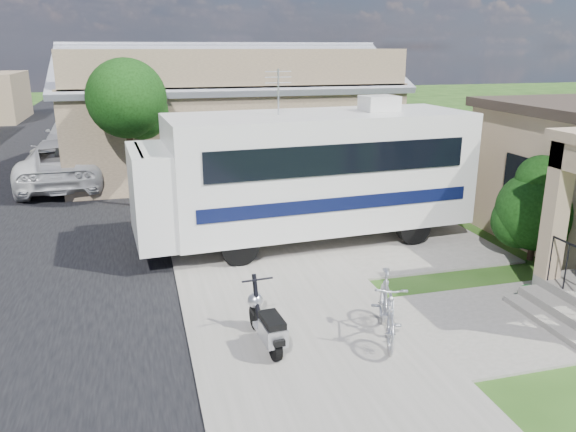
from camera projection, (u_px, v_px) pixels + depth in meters
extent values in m
plane|color=#1B3B0F|center=(348.00, 317.00, 10.52)|extent=(120.00, 120.00, 0.00)
cube|color=black|center=(15.00, 206.00, 17.88)|extent=(9.00, 80.00, 0.02)
cube|color=slate|center=(218.00, 192.00, 19.50)|extent=(4.00, 80.00, 0.06)
cube|color=slate|center=(340.00, 235.00, 15.04)|extent=(7.00, 6.00, 0.05)
cube|color=slate|center=(521.00, 321.00, 10.33)|extent=(4.00, 3.00, 0.05)
cube|color=black|center=(519.00, 180.00, 13.89)|extent=(0.04, 1.10, 1.20)
cube|color=slate|center=(565.00, 317.00, 10.19)|extent=(0.40, 2.16, 0.32)
cube|color=slate|center=(548.00, 323.00, 10.13)|extent=(0.35, 2.16, 0.16)
cube|color=#866F55|center=(556.00, 211.00, 10.74)|extent=(0.35, 0.35, 2.70)
cube|color=brown|center=(227.00, 125.00, 22.93)|extent=(12.00, 8.00, 3.60)
cube|color=slate|center=(233.00, 67.00, 20.41)|extent=(12.50, 4.40, 1.78)
cube|color=slate|center=(217.00, 64.00, 24.10)|extent=(12.50, 4.40, 1.78)
cube|color=slate|center=(224.00, 47.00, 22.05)|extent=(12.50, 0.50, 0.22)
cube|color=brown|center=(243.00, 69.00, 18.65)|extent=(11.76, 0.20, 1.30)
cylinder|color=black|center=(131.00, 157.00, 17.43)|extent=(0.20, 0.20, 3.15)
sphere|color=black|center=(126.00, 98.00, 16.91)|extent=(2.40, 2.40, 2.40)
sphere|color=black|center=(141.00, 112.00, 17.32)|extent=(1.68, 1.68, 1.68)
cylinder|color=black|center=(131.00, 117.00, 26.65)|extent=(0.20, 0.20, 3.29)
sphere|color=black|center=(127.00, 77.00, 26.11)|extent=(2.40, 2.40, 2.40)
sphere|color=black|center=(137.00, 87.00, 26.53)|extent=(1.68, 1.68, 1.68)
cylinder|color=black|center=(131.00, 103.00, 35.01)|extent=(0.20, 0.20, 3.01)
sphere|color=black|center=(129.00, 75.00, 34.51)|extent=(2.40, 2.40, 2.40)
sphere|color=black|center=(136.00, 81.00, 34.92)|extent=(1.68, 1.68, 1.68)
cube|color=silver|center=(319.00, 169.00, 14.24)|extent=(7.71, 3.17, 2.81)
cube|color=silver|center=(151.00, 195.00, 13.04)|extent=(1.02, 2.61, 2.16)
cube|color=black|center=(140.00, 170.00, 12.81)|extent=(0.21, 2.29, 0.97)
cube|color=black|center=(342.00, 159.00, 12.86)|extent=(6.41, 0.44, 0.70)
cube|color=black|center=(301.00, 141.00, 15.33)|extent=(6.41, 0.44, 0.70)
cube|color=black|center=(340.00, 204.00, 13.17)|extent=(6.79, 0.45, 0.32)
cube|color=black|center=(301.00, 179.00, 15.64)|extent=(6.79, 0.45, 0.32)
cube|color=silver|center=(379.00, 103.00, 14.28)|extent=(0.91, 0.81, 0.38)
cylinder|color=#B2B3BA|center=(278.00, 92.00, 13.35)|extent=(0.04, 0.04, 1.08)
cylinder|color=black|center=(239.00, 247.00, 12.83)|extent=(0.88, 0.36, 0.86)
cylinder|color=black|center=(218.00, 218.00, 14.98)|extent=(0.88, 0.36, 0.86)
cylinder|color=black|center=(413.00, 227.00, 14.22)|extent=(0.88, 0.36, 0.86)
cylinder|color=black|center=(371.00, 203.00, 16.37)|extent=(0.88, 0.36, 0.86)
cylinder|color=black|center=(532.00, 245.00, 13.28)|extent=(0.15, 0.15, 0.75)
sphere|color=black|center=(536.00, 211.00, 13.03)|extent=(1.86, 1.86, 1.86)
sphere|color=black|center=(544.00, 191.00, 13.28)|extent=(1.49, 1.49, 1.49)
sphere|color=black|center=(519.00, 221.00, 13.22)|extent=(1.31, 1.31, 1.31)
sphere|color=black|center=(549.00, 229.00, 12.93)|extent=(1.12, 1.12, 1.12)
sphere|color=black|center=(541.00, 179.00, 12.82)|extent=(1.12, 1.12, 1.12)
cylinder|color=black|center=(275.00, 347.00, 8.94)|extent=(0.15, 0.45, 0.44)
cylinder|color=black|center=(256.00, 317.00, 9.92)|extent=(0.15, 0.45, 0.44)
cube|color=#B2B3BA|center=(266.00, 329.00, 9.37)|extent=(0.34, 0.57, 0.08)
cube|color=#B2B3BA|center=(273.00, 333.00, 8.97)|extent=(0.38, 0.57, 0.30)
cube|color=black|center=(272.00, 320.00, 8.96)|extent=(0.35, 0.62, 0.12)
cube|color=black|center=(278.00, 341.00, 8.75)|extent=(0.19, 0.21, 0.10)
cylinder|color=black|center=(256.00, 298.00, 9.75)|extent=(0.11, 0.34, 0.83)
sphere|color=#B2B3BA|center=(255.00, 300.00, 9.83)|extent=(0.28, 0.28, 0.28)
sphere|color=black|center=(254.00, 298.00, 9.90)|extent=(0.12, 0.12, 0.12)
cylinder|color=black|center=(257.00, 280.00, 9.57)|extent=(0.55, 0.08, 0.04)
cube|color=black|center=(256.00, 311.00, 9.89)|extent=(0.16, 0.29, 0.06)
imported|color=#B2B3BA|center=(387.00, 310.00, 9.56)|extent=(1.09, 1.95, 1.13)
imported|color=silver|center=(65.00, 162.00, 20.41)|extent=(2.89, 6.14, 1.70)
imported|color=silver|center=(74.00, 135.00, 26.72)|extent=(2.44, 5.82, 1.68)
cylinder|color=#156A21|center=(531.00, 294.00, 11.27)|extent=(0.42, 0.42, 0.19)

